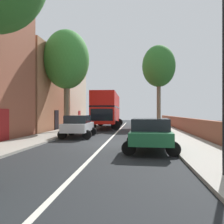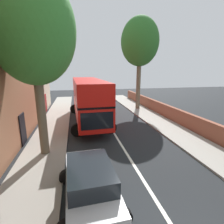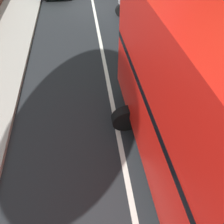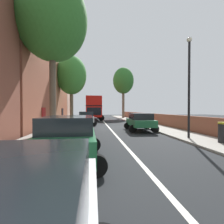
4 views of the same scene
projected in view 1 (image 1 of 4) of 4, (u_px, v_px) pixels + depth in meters
The scene contains 10 objects.
ground_plane at pixel (106, 144), 13.71m from camera, with size 84.00×84.00×0.00m, color black.
road_centre_line at pixel (106, 144), 13.71m from camera, with size 0.16×54.00×0.01m, color silver.
sidewalk_left at pixel (28, 141), 14.23m from camera, with size 2.60×60.00×0.12m, color #9E998E.
sidewalk_right at pixel (190, 144), 13.19m from camera, with size 2.60×60.00×0.12m, color #9E998E.
boundary_wall_right at pixel (218, 133), 13.02m from camera, with size 0.36×54.00×1.36m, color brown.
double_decker_bus at pixel (107, 108), 27.76m from camera, with size 3.79×11.01×4.06m.
parked_car_silver_left_1 at pixel (78, 125), 17.18m from camera, with size 2.51×4.41×1.65m.
parked_car_green_right_2 at pixel (150, 132), 11.03m from camera, with size 2.63×4.22×1.58m.
street_tree_right_1 at pixel (159, 67), 31.19m from camera, with size 4.48×4.48×10.90m.
street_tree_left_2 at pixel (66, 60), 21.84m from camera, with size 4.33×4.33×9.61m.
Camera 1 is at (1.83, -13.59, 1.87)m, focal length 36.75 mm.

